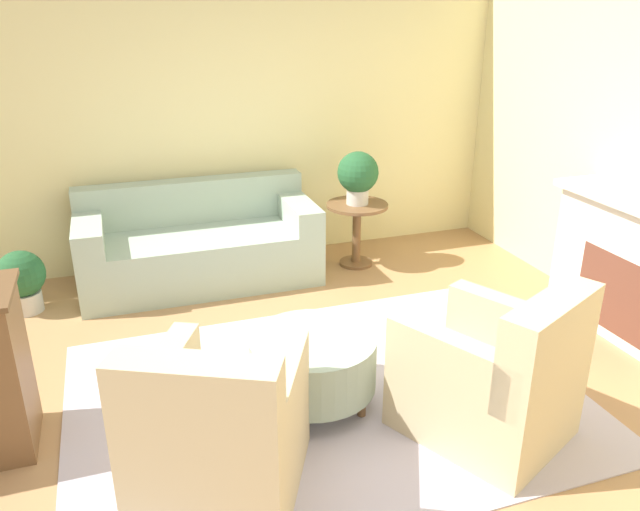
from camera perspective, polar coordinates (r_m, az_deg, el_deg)
ground_plane at (r=4.09m, az=0.51°, el=-12.81°), size 16.00×16.00×0.00m
wall_back at (r=5.99m, az=-8.02°, el=12.75°), size 9.16×0.12×2.80m
rug at (r=4.09m, az=0.51°, el=-12.76°), size 3.18×2.37×0.01m
couch at (r=5.69m, az=-10.98°, el=0.81°), size 2.06×0.90×0.86m
armchair_left at (r=3.22m, az=-9.20°, el=-16.12°), size 1.05×1.11×0.95m
armchair_right at (r=3.72m, az=15.64°, el=-10.93°), size 1.05×1.11×0.95m
ottoman_table at (r=3.89m, az=-0.65°, el=-9.71°), size 0.78×0.78×0.45m
side_table at (r=5.91m, az=3.38°, el=3.01°), size 0.58×0.58×0.61m
potted_plant_on_side_table at (r=5.77m, az=3.49°, el=7.39°), size 0.38×0.38×0.49m
potted_plant_floor at (r=5.56m, az=-25.63°, el=-1.94°), size 0.38×0.38×0.52m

